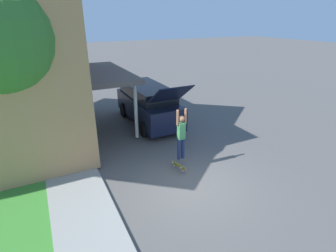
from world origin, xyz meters
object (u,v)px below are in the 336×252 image
(skateboarder, at_px, (181,134))
(skateboard, at_px, (178,166))
(suv_parked, at_px, (148,104))
(car_down_street, at_px, (72,75))

(skateboarder, relative_size, skateboard, 2.36)
(suv_parked, bearing_deg, skateboard, -100.08)
(car_down_street, bearing_deg, skateboarder, -85.02)
(suv_parked, distance_m, skateboarder, 5.02)
(suv_parked, relative_size, skateboarder, 2.99)
(suv_parked, xyz_separation_m, car_down_street, (-2.25, 12.12, -0.45))
(skateboarder, height_order, skateboard, skateboarder)
(skateboard, bearing_deg, car_down_street, 94.53)
(car_down_street, distance_m, skateboard, 17.19)
(car_down_street, height_order, skateboard, car_down_street)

